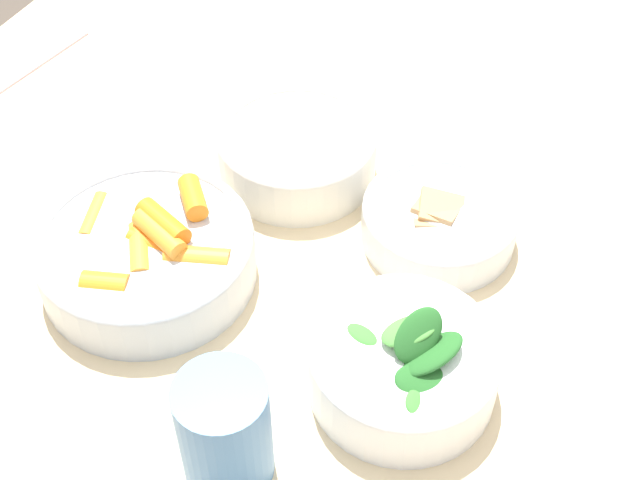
% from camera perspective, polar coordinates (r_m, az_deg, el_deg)
% --- Properties ---
extents(dining_table, '(1.04, 1.02, 0.73)m').
position_cam_1_polar(dining_table, '(0.97, 0.67, -2.34)').
color(dining_table, beige).
rests_on(dining_table, ground_plane).
extents(bowl_carrots, '(0.20, 0.20, 0.07)m').
position_cam_1_polar(bowl_carrots, '(0.83, -11.02, -0.85)').
color(bowl_carrots, silver).
rests_on(bowl_carrots, dining_table).
extents(bowl_greens, '(0.16, 0.16, 0.09)m').
position_cam_1_polar(bowl_greens, '(0.73, 5.40, -7.93)').
color(bowl_greens, white).
rests_on(bowl_greens, dining_table).
extents(bowl_beans_hotdog, '(0.16, 0.16, 0.06)m').
position_cam_1_polar(bowl_beans_hotdog, '(0.91, -1.49, 5.57)').
color(bowl_beans_hotdog, silver).
rests_on(bowl_beans_hotdog, dining_table).
extents(bowl_cookies, '(0.15, 0.15, 0.05)m').
position_cam_1_polar(bowl_cookies, '(0.86, 7.68, 1.27)').
color(bowl_cookies, silver).
rests_on(bowl_cookies, dining_table).
extents(cup, '(0.07, 0.07, 0.11)m').
position_cam_1_polar(cup, '(0.68, -6.12, -12.10)').
color(cup, '#4C7FB7').
rests_on(cup, dining_table).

